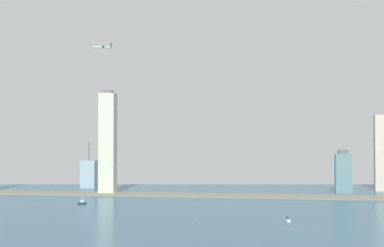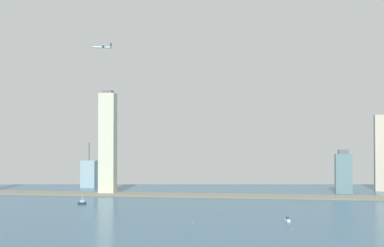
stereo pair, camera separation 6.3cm
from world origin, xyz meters
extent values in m
cube|color=#6D6A5B|center=(0.00, 515.40, 1.27)|extent=(905.52, 43.66, 2.54)
cube|color=#BEB39C|center=(296.05, 629.33, 58.60)|extent=(21.23, 13.65, 117.20)
cube|color=slate|center=(233.27, 586.67, 29.06)|extent=(23.77, 21.16, 58.12)
cube|color=#515C5D|center=(233.27, 586.67, 61.31)|extent=(14.26, 12.70, 6.37)
cube|color=#89A5B0|center=(-168.71, 622.79, 22.23)|extent=(23.96, 18.63, 44.45)
cylinder|color=#4C4C51|center=(-168.71, 622.79, 59.28)|extent=(1.60, 1.60, 29.65)
cube|color=beige|center=(-108.65, 524.75, 73.53)|extent=(22.84, 20.31, 147.06)
cube|color=#624F5E|center=(-108.65, 524.75, 149.08)|extent=(13.70, 12.19, 4.04)
cube|color=black|center=(-105.79, 402.85, 1.19)|extent=(11.25, 6.90, 2.38)
cube|color=#9CA8AE|center=(-105.79, 402.85, 3.83)|extent=(5.25, 4.05, 2.91)
cylinder|color=silver|center=(-105.79, 402.85, 8.29)|extent=(0.24, 0.24, 6.03)
cube|color=white|center=(143.04, 296.24, 1.04)|extent=(5.45, 11.79, 2.09)
cube|color=#3E343F|center=(143.04, 296.24, 3.20)|extent=(3.15, 5.36, 2.23)
cone|color=green|center=(51.41, 268.00, 1.11)|extent=(1.40, 1.40, 2.23)
cone|color=#E54C19|center=(146.26, 245.48, 0.92)|extent=(1.23, 1.23, 1.84)
cylinder|color=#B6C3C1|center=(-99.93, 470.04, 205.89)|extent=(25.11, 10.82, 2.44)
sphere|color=#B6C3C1|center=(-112.08, 465.78, 205.89)|extent=(2.44, 2.44, 2.44)
cube|color=#B6C3C1|center=(-99.93, 470.04, 206.98)|extent=(12.45, 27.43, 0.50)
cube|color=#B6C3C1|center=(-89.72, 473.62, 206.25)|extent=(5.49, 10.00, 0.40)
cube|color=#2D333D|center=(-89.72, 473.62, 209.60)|extent=(2.43, 1.26, 5.00)
camera|label=1|loc=(126.54, -284.71, 86.04)|focal=53.60mm
camera|label=2|loc=(126.60, -284.70, 86.04)|focal=53.60mm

